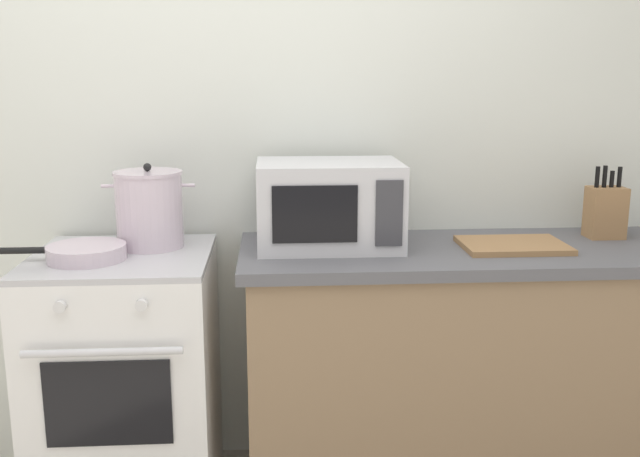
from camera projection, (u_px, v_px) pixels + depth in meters
The scene contains 9 objects.
back_wall at pixel (306, 145), 2.76m from camera, with size 4.40×0.10×2.50m, color silver.
lower_cabinet_right at pixel (475, 374), 2.63m from camera, with size 1.64×0.56×0.88m, color #8C7051.
countertop_right at pixel (481, 253), 2.53m from camera, with size 1.70×0.60×0.04m, color #59595E.
stove at pixel (128, 381), 2.52m from camera, with size 0.60×0.64×0.92m.
stock_pot at pixel (149, 209), 2.51m from camera, with size 0.32×0.24×0.30m.
frying_pan at pixel (85, 252), 2.35m from camera, with size 0.46×0.26×0.05m.
microwave at pixel (329, 204), 2.52m from camera, with size 0.50×0.37×0.30m.
cutting_board at pixel (513, 245), 2.52m from camera, with size 0.36×0.26×0.02m, color #997047.
knife_block at pixel (605, 211), 2.66m from camera, with size 0.13×0.10×0.27m.
Camera 1 is at (0.17, -1.79, 1.52)m, focal length 40.24 mm.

